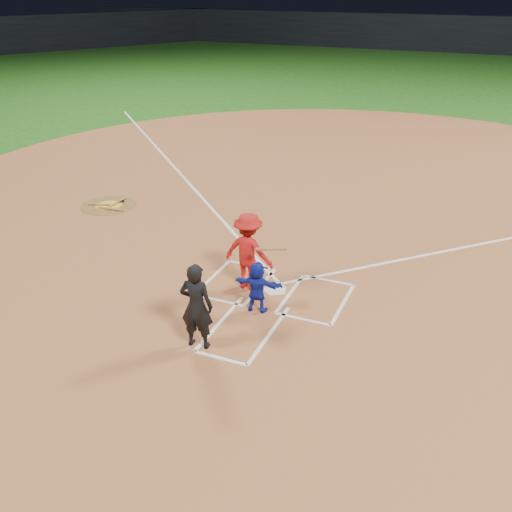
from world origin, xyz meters
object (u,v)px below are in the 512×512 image
at_px(on_deck_circle, 109,205).
at_px(catcher, 257,287).
at_px(home_plate, 275,290).
at_px(batter_at_plate, 248,251).
at_px(umpire, 196,306).

xyz_separation_m(on_deck_circle, catcher, (6.67, -3.86, 0.56)).
bearing_deg(on_deck_circle, catcher, -30.10).
height_order(home_plate, catcher, catcher).
bearing_deg(home_plate, on_deck_circle, -23.44).
xyz_separation_m(catcher, batter_at_plate, (-0.58, 0.87, 0.33)).
distance_m(home_plate, on_deck_circle, 7.30).
height_order(umpire, batter_at_plate, batter_at_plate).
distance_m(on_deck_circle, batter_at_plate, 6.84).
relative_size(home_plate, batter_at_plate, 0.33).
bearing_deg(batter_at_plate, on_deck_circle, 153.80).
bearing_deg(umpire, catcher, -115.32).
distance_m(on_deck_circle, umpire, 8.27).
relative_size(home_plate, umpire, 0.34).
bearing_deg(on_deck_circle, umpire, -41.88).
distance_m(on_deck_circle, catcher, 7.72).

